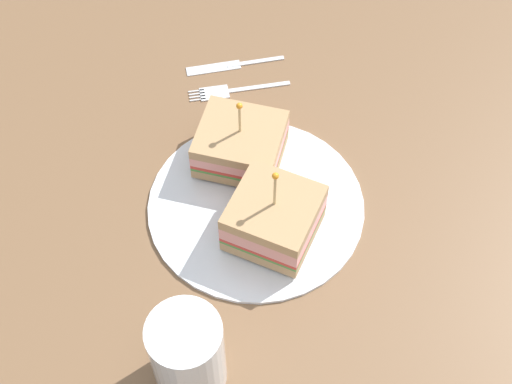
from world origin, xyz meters
TOP-DOWN VIEW (x-y plane):
  - ground_plane at (0.00, 0.00)cm, footprint 105.70×105.70cm
  - plate at (0.00, 0.00)cm, footprint 24.19×24.19cm
  - sandwich_half_front at (-2.47, 3.51)cm, footprint 10.58×10.56cm
  - sandwich_half_back at (2.76, -6.00)cm, footprint 10.12×9.33cm
  - drink_glass at (3.00, 20.23)cm, footprint 6.84×6.84cm
  - fork at (6.27, -16.49)cm, footprint 12.51×5.39cm
  - knife at (6.86, -20.91)cm, footprint 12.34×5.53cm

SIDE VIEW (x-z plane):
  - ground_plane at x=0.00cm, z-range -2.00..0.00cm
  - fork at x=6.27cm, z-range 0.00..0.35cm
  - knife at x=6.86cm, z-range 0.00..0.35cm
  - plate at x=0.00cm, z-range 0.00..0.84cm
  - sandwich_half_back at x=2.76cm, z-range -1.39..7.82cm
  - sandwich_half_front at x=-2.47cm, z-range -1.71..8.98cm
  - drink_glass at x=3.00cm, z-range -0.32..9.99cm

